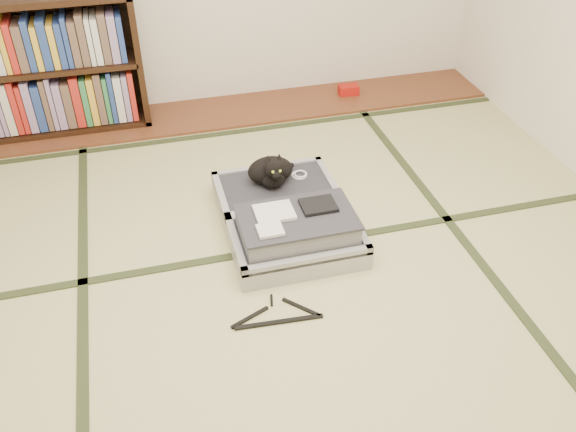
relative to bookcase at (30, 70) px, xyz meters
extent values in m
plane|color=#C7BF85|center=(1.25, -2.07, -0.45)|extent=(4.50, 4.50, 0.00)
cube|color=brown|center=(1.25, -0.07, -0.44)|extent=(4.00, 0.50, 0.02)
cube|color=#AB130D|center=(2.23, -0.04, -0.40)|extent=(0.16, 0.10, 0.07)
cube|color=#2D381E|center=(0.25, -2.07, -0.45)|extent=(0.05, 4.50, 0.01)
cube|color=#2D381E|center=(2.25, -2.07, -0.45)|extent=(0.05, 4.50, 0.01)
cube|color=#2D381E|center=(1.25, -1.67, -0.45)|extent=(4.00, 0.05, 0.01)
cube|color=#2D381E|center=(1.25, -0.37, -0.45)|extent=(4.00, 0.05, 0.01)
cube|color=black|center=(0.70, 0.00, 0.02)|extent=(0.04, 0.33, 0.93)
cube|color=black|center=(0.00, 0.00, -0.42)|extent=(1.45, 0.33, 0.04)
cube|color=black|center=(0.00, 0.00, 0.46)|extent=(1.45, 0.33, 0.04)
cube|color=black|center=(0.00, 0.00, 0.02)|extent=(1.39, 0.33, 0.03)
cube|color=black|center=(0.00, 0.16, 0.02)|extent=(1.45, 0.02, 0.93)
cube|color=gray|center=(0.00, -0.02, -0.20)|extent=(1.30, 0.23, 0.39)
cube|color=gray|center=(0.00, -0.02, 0.21)|extent=(1.30, 0.23, 0.35)
cube|color=#A7A7AB|center=(1.35, -1.72, -0.39)|extent=(0.68, 0.45, 0.12)
cube|color=#303038|center=(1.35, -1.72, -0.36)|extent=(0.60, 0.38, 0.09)
cube|color=#A7A7AB|center=(1.35, -1.93, -0.33)|extent=(0.68, 0.04, 0.05)
cube|color=#A7A7AB|center=(1.35, -1.52, -0.33)|extent=(0.68, 0.04, 0.05)
cube|color=#A7A7AB|center=(1.03, -1.72, -0.33)|extent=(0.04, 0.45, 0.05)
cube|color=#A7A7AB|center=(1.67, -1.72, -0.33)|extent=(0.04, 0.45, 0.05)
cube|color=#A7A7AB|center=(1.35, -1.27, -0.39)|extent=(0.68, 0.45, 0.12)
cube|color=#303038|center=(1.35, -1.27, -0.36)|extent=(0.60, 0.38, 0.09)
cube|color=#A7A7AB|center=(1.35, -1.48, -0.33)|extent=(0.68, 0.04, 0.05)
cube|color=#A7A7AB|center=(1.35, -1.07, -0.33)|extent=(0.68, 0.04, 0.05)
cube|color=#A7A7AB|center=(1.03, -1.27, -0.33)|extent=(0.04, 0.45, 0.05)
cube|color=#A7A7AB|center=(1.67, -1.27, -0.33)|extent=(0.04, 0.45, 0.05)
cylinder|color=black|center=(1.35, -1.50, -0.33)|extent=(0.61, 0.02, 0.02)
cube|color=gray|center=(1.35, -1.72, -0.28)|extent=(0.58, 0.35, 0.12)
cube|color=#333238|center=(1.35, -1.72, -0.21)|extent=(0.59, 0.37, 0.01)
cube|color=silver|center=(1.24, -1.68, -0.19)|extent=(0.20, 0.16, 0.02)
cube|color=black|center=(1.47, -1.68, -0.19)|extent=(0.18, 0.14, 0.02)
cube|color=silver|center=(1.18, -1.81, -0.19)|extent=(0.13, 0.11, 0.02)
cube|color=white|center=(1.15, -1.94, -0.39)|extent=(0.05, 0.01, 0.04)
cube|color=white|center=(1.26, -1.94, -0.40)|extent=(0.05, 0.01, 0.03)
cube|color=orange|center=(1.57, -1.94, -0.39)|extent=(0.05, 0.01, 0.03)
cube|color=#197F33|center=(1.51, -1.94, -0.37)|extent=(0.04, 0.01, 0.03)
ellipsoid|color=black|center=(1.33, -1.22, -0.24)|extent=(0.26, 0.17, 0.16)
ellipsoid|color=black|center=(1.33, -1.30, -0.26)|extent=(0.13, 0.09, 0.09)
ellipsoid|color=black|center=(1.33, -1.33, -0.16)|extent=(0.11, 0.10, 0.11)
sphere|color=black|center=(1.33, -1.37, -0.18)|extent=(0.05, 0.05, 0.05)
cone|color=black|center=(1.29, -1.31, -0.11)|extent=(0.04, 0.05, 0.05)
cone|color=black|center=(1.36, -1.31, -0.11)|extent=(0.04, 0.05, 0.05)
sphere|color=#A5BF33|center=(1.31, -1.37, -0.15)|extent=(0.02, 0.02, 0.02)
sphere|color=#A5BF33|center=(1.35, -1.37, -0.15)|extent=(0.02, 0.02, 0.02)
cylinder|color=black|center=(1.42, -1.14, -0.30)|extent=(0.16, 0.09, 0.03)
torus|color=white|center=(1.51, -1.20, -0.32)|extent=(0.09, 0.09, 0.01)
torus|color=white|center=(1.51, -1.21, -0.31)|extent=(0.08, 0.08, 0.01)
cube|color=black|center=(1.13, -2.19, -0.44)|extent=(0.42, 0.05, 0.01)
cube|color=black|center=(1.01, -2.12, -0.44)|extent=(0.20, 0.10, 0.01)
cube|color=black|center=(1.26, -2.12, -0.44)|extent=(0.15, 0.16, 0.01)
cylinder|color=black|center=(1.13, -2.04, -0.44)|extent=(0.03, 0.07, 0.01)
camera|label=1|loc=(0.66, -4.08, 1.66)|focal=38.00mm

